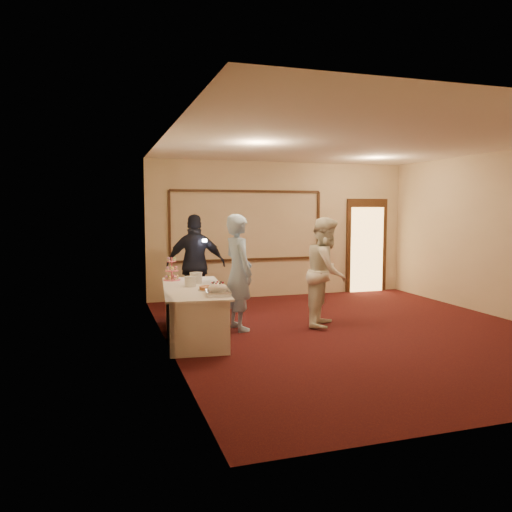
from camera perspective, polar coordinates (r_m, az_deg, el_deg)
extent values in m
plane|color=black|center=(8.27, 11.38, -8.44)|extent=(7.00, 7.00, 0.00)
cube|color=beige|center=(11.23, 2.88, 3.04)|extent=(6.00, 0.04, 3.00)
cube|color=beige|center=(7.10, -10.13, 1.57)|extent=(0.04, 7.00, 3.00)
cube|color=beige|center=(9.86, 27.02, 2.12)|extent=(0.04, 7.00, 3.00)
cube|color=white|center=(8.10, 11.79, 12.64)|extent=(6.00, 7.00, 0.04)
cube|color=black|center=(11.00, -0.99, -0.40)|extent=(3.40, 0.04, 0.05)
cube|color=black|center=(10.95, -1.00, 7.43)|extent=(3.40, 0.04, 0.05)
cube|color=black|center=(10.59, -9.87, 3.36)|extent=(0.05, 0.04, 1.50)
cube|color=black|center=(11.55, 7.13, 3.56)|extent=(0.05, 0.04, 1.50)
cube|color=black|center=(12.14, 12.50, 1.20)|extent=(1.05, 0.06, 2.20)
cube|color=#FFBF66|center=(12.12, 12.56, 0.72)|extent=(0.85, 0.02, 2.00)
cube|color=white|center=(7.78, -7.11, -6.46)|extent=(1.03, 2.28, 0.74)
cube|color=white|center=(7.71, -7.15, -3.66)|extent=(1.14, 2.41, 0.03)
cube|color=#AEB1B5|center=(7.00, -4.39, -4.29)|extent=(0.38, 0.46, 0.04)
ellipsoid|color=white|center=(6.98, -4.39, -3.65)|extent=(0.27, 0.27, 0.12)
cube|color=silver|center=(7.13, -3.91, -3.93)|extent=(0.11, 0.29, 0.01)
cylinder|color=#DE5C77|center=(8.48, -9.61, -1.45)|extent=(0.02, 0.02, 0.39)
cylinder|color=#DE5C77|center=(8.51, -9.59, -2.70)|extent=(0.29, 0.29, 0.01)
cylinder|color=#DE5C77|center=(8.48, -9.61, -1.67)|extent=(0.22, 0.22, 0.01)
cylinder|color=#DE5C77|center=(8.47, -9.62, -0.63)|extent=(0.15, 0.15, 0.01)
cylinder|color=white|center=(7.76, -7.51, -2.94)|extent=(0.18, 0.18, 0.15)
cylinder|color=white|center=(7.75, -7.52, -2.36)|extent=(0.19, 0.19, 0.01)
cylinder|color=white|center=(8.10, -6.87, -2.52)|extent=(0.20, 0.20, 0.17)
cylinder|color=white|center=(8.09, -6.88, -1.91)|extent=(0.21, 0.21, 0.01)
cylinder|color=white|center=(7.40, -5.52, -3.87)|extent=(0.29, 0.29, 0.01)
cylinder|color=brown|center=(7.39, -5.52, -3.64)|extent=(0.25, 0.25, 0.05)
imported|color=#98BCE8|center=(8.08, -2.01, -1.87)|extent=(0.56, 0.75, 1.88)
imported|color=white|center=(8.44, 8.05, -1.81)|extent=(1.07, 1.12, 1.82)
imported|color=black|center=(9.33, -6.90, -0.98)|extent=(1.17, 0.68, 1.87)
cube|color=white|center=(9.05, -5.90, 1.78)|extent=(0.07, 0.04, 0.05)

